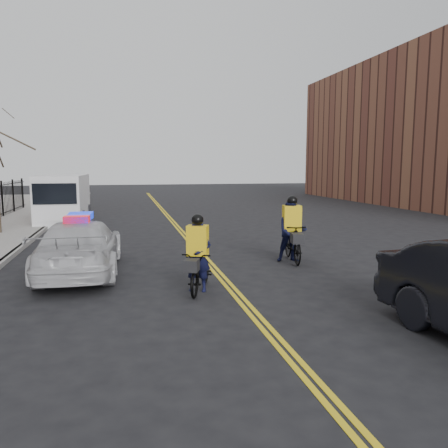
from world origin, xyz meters
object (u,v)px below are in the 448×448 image
object	(u,v)px
cargo_van	(64,199)
cyclist_far	(292,236)
police_cruiser	(80,247)
cyclist_near	(198,264)

from	to	relation	value
cargo_van	cyclist_far	size ratio (longest dim) A/B	2.84
police_cruiser	cargo_van	bearing A→B (deg)	-79.44
police_cruiser	cyclist_near	world-z (taller)	cyclist_near
police_cruiser	cyclist_near	bearing A→B (deg)	141.17
cargo_van	cyclist_far	world-z (taller)	cargo_van
cyclist_far	police_cruiser	bearing A→B (deg)	-170.85
police_cruiser	cyclist_near	distance (m)	3.70
police_cruiser	cargo_van	size ratio (longest dim) A/B	0.87
cyclist_far	cargo_van	bearing A→B (deg)	133.16
police_cruiser	cyclist_far	xyz separation A→B (m)	(6.11, 0.08, 0.06)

